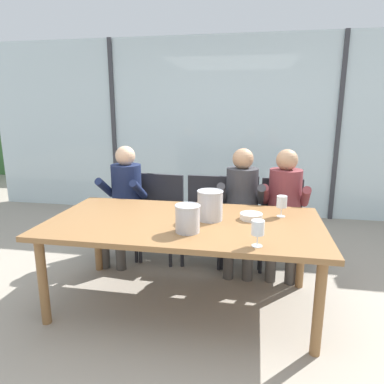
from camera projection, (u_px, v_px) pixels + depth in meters
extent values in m
plane|color=#9E9384|center=(202.00, 255.00, 3.88)|extent=(14.00, 14.00, 0.00)
cube|color=silver|center=(220.00, 128.00, 5.16)|extent=(7.35, 0.03, 2.60)
cube|color=#38383D|center=(114.00, 127.00, 5.43)|extent=(0.06, 0.06, 2.60)
cube|color=#38383D|center=(338.00, 129.00, 4.86)|extent=(0.06, 0.06, 2.60)
cube|color=#386633|center=(234.00, 137.00, 8.51)|extent=(13.35, 2.40, 1.80)
cube|color=olive|center=(184.00, 223.00, 2.76)|extent=(2.15, 1.12, 0.04)
cylinder|color=olive|center=(43.00, 282.00, 2.58)|extent=(0.07, 0.07, 0.68)
cylinder|color=olive|center=(319.00, 308.00, 2.24)|extent=(0.07, 0.07, 0.68)
cylinder|color=olive|center=(97.00, 237.00, 3.46)|extent=(0.07, 0.07, 0.68)
cylinder|color=olive|center=(301.00, 252.00, 3.12)|extent=(0.07, 0.07, 0.68)
cube|color=#232328|center=(130.00, 215.00, 3.81)|extent=(0.47, 0.47, 0.03)
cube|color=#232328|center=(137.00, 191.00, 3.94)|extent=(0.42, 0.07, 0.42)
cylinder|color=#232328|center=(107.00, 240.00, 3.73)|extent=(0.04, 0.04, 0.44)
cylinder|color=#232328|center=(140.00, 243.00, 3.64)|extent=(0.04, 0.04, 0.44)
cylinder|color=#232328|center=(123.00, 228.00, 4.09)|extent=(0.04, 0.04, 0.44)
cylinder|color=#232328|center=(153.00, 231.00, 3.99)|extent=(0.04, 0.04, 0.44)
cube|color=#232328|center=(159.00, 218.00, 3.72)|extent=(0.48, 0.48, 0.03)
cube|color=#232328|center=(165.00, 193.00, 3.86)|extent=(0.42, 0.08, 0.42)
cylinder|color=#232328|center=(136.00, 243.00, 3.65)|extent=(0.04, 0.04, 0.44)
cylinder|color=#232328|center=(170.00, 246.00, 3.55)|extent=(0.04, 0.04, 0.44)
cylinder|color=#232328|center=(150.00, 231.00, 4.00)|extent=(0.04, 0.04, 0.44)
cylinder|color=#232328|center=(181.00, 234.00, 3.90)|extent=(0.04, 0.04, 0.44)
cube|color=#232328|center=(204.00, 220.00, 3.64)|extent=(0.45, 0.45, 0.03)
cube|color=#232328|center=(207.00, 195.00, 3.78)|extent=(0.42, 0.05, 0.42)
cylinder|color=#232328|center=(182.00, 246.00, 3.55)|extent=(0.04, 0.04, 0.44)
cylinder|color=#232328|center=(219.00, 249.00, 3.47)|extent=(0.04, 0.04, 0.44)
cylinder|color=#232328|center=(190.00, 234.00, 3.91)|extent=(0.04, 0.04, 0.44)
cylinder|color=#232328|center=(224.00, 236.00, 3.84)|extent=(0.04, 0.04, 0.44)
cube|color=#232328|center=(240.00, 221.00, 3.61)|extent=(0.50, 0.50, 0.03)
cube|color=#232328|center=(239.00, 195.00, 3.75)|extent=(0.42, 0.09, 0.42)
cylinder|color=#232328|center=(222.00, 249.00, 3.49)|extent=(0.04, 0.04, 0.44)
cylinder|color=#232328|center=(260.00, 249.00, 3.47)|extent=(0.04, 0.04, 0.44)
cylinder|color=#232328|center=(220.00, 235.00, 3.86)|extent=(0.04, 0.04, 0.44)
cylinder|color=#232328|center=(255.00, 236.00, 3.84)|extent=(0.04, 0.04, 0.44)
cube|color=#232328|center=(281.00, 225.00, 3.50)|extent=(0.45, 0.45, 0.03)
cube|color=#232328|center=(282.00, 198.00, 3.63)|extent=(0.42, 0.04, 0.42)
cylinder|color=#232328|center=(261.00, 252.00, 3.41)|extent=(0.04, 0.04, 0.44)
cylinder|color=#232328|center=(301.00, 255.00, 3.33)|extent=(0.04, 0.04, 0.44)
cylinder|color=#232328|center=(261.00, 238.00, 3.77)|extent=(0.04, 0.04, 0.44)
cylinder|color=#232328|center=(298.00, 241.00, 3.70)|extent=(0.04, 0.04, 0.44)
cylinder|color=#192347|center=(127.00, 189.00, 3.76)|extent=(0.34, 0.34, 0.52)
sphere|color=#DBAD89|center=(125.00, 156.00, 3.68)|extent=(0.21, 0.21, 0.21)
cube|color=#47423D|center=(112.00, 216.00, 3.66)|extent=(0.16, 0.41, 0.13)
cube|color=#47423D|center=(128.00, 218.00, 3.62)|extent=(0.16, 0.41, 0.13)
cylinder|color=#47423D|center=(104.00, 246.00, 3.53)|extent=(0.10, 0.10, 0.46)
cylinder|color=#47423D|center=(120.00, 248.00, 3.49)|extent=(0.10, 0.10, 0.46)
cylinder|color=#192347|center=(105.00, 188.00, 3.69)|extent=(0.10, 0.33, 0.26)
cylinder|color=#192347|center=(139.00, 190.00, 3.60)|extent=(0.10, 0.33, 0.26)
cylinder|color=#38383D|center=(242.00, 193.00, 3.55)|extent=(0.32, 0.32, 0.52)
sphere|color=tan|center=(243.00, 159.00, 3.47)|extent=(0.21, 0.21, 0.21)
cube|color=#47423D|center=(231.00, 223.00, 3.44)|extent=(0.13, 0.40, 0.13)
cube|color=#47423D|center=(249.00, 224.00, 3.40)|extent=(0.13, 0.40, 0.13)
cylinder|color=#47423D|center=(229.00, 255.00, 3.30)|extent=(0.10, 0.10, 0.46)
cylinder|color=#47423D|center=(248.00, 257.00, 3.27)|extent=(0.10, 0.10, 0.46)
cylinder|color=#38383D|center=(222.00, 193.00, 3.46)|extent=(0.08, 0.32, 0.26)
cylinder|color=#38383D|center=(261.00, 195.00, 3.39)|extent=(0.08, 0.32, 0.26)
cylinder|color=brown|center=(285.00, 195.00, 3.48)|extent=(0.34, 0.34, 0.52)
sphere|color=tan|center=(287.00, 160.00, 3.39)|extent=(0.21, 0.21, 0.21)
cube|color=#47423D|center=(273.00, 226.00, 3.37)|extent=(0.16, 0.41, 0.13)
cube|color=#47423D|center=(293.00, 227.00, 3.33)|extent=(0.16, 0.41, 0.13)
cylinder|color=#47423D|center=(271.00, 258.00, 3.24)|extent=(0.10, 0.10, 0.46)
cylinder|color=#47423D|center=(291.00, 260.00, 3.20)|extent=(0.10, 0.10, 0.46)
cylinder|color=brown|center=(265.00, 194.00, 3.40)|extent=(0.11, 0.33, 0.26)
cylinder|color=brown|center=(305.00, 197.00, 3.31)|extent=(0.11, 0.33, 0.26)
cylinder|color=#B7B7BC|center=(210.00, 206.00, 2.76)|extent=(0.20, 0.20, 0.23)
torus|color=silver|center=(210.00, 191.00, 2.73)|extent=(0.21, 0.21, 0.01)
cylinder|color=#B7B7BC|center=(188.00, 219.00, 2.49)|extent=(0.18, 0.18, 0.19)
torus|color=silver|center=(188.00, 206.00, 2.47)|extent=(0.18, 0.18, 0.01)
cylinder|color=silver|center=(251.00, 216.00, 2.78)|extent=(0.18, 0.18, 0.05)
cylinder|color=silver|center=(281.00, 216.00, 2.86)|extent=(0.07, 0.07, 0.00)
cylinder|color=silver|center=(281.00, 212.00, 2.85)|extent=(0.01, 0.01, 0.07)
cylinder|color=silver|center=(282.00, 202.00, 2.83)|extent=(0.08, 0.08, 0.09)
cylinder|color=maroon|center=(282.00, 205.00, 2.84)|extent=(0.07, 0.07, 0.04)
cylinder|color=silver|center=(257.00, 246.00, 2.25)|extent=(0.07, 0.07, 0.00)
cylinder|color=silver|center=(257.00, 240.00, 2.24)|extent=(0.01, 0.01, 0.07)
cylinder|color=silver|center=(258.00, 227.00, 2.22)|extent=(0.08, 0.08, 0.09)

